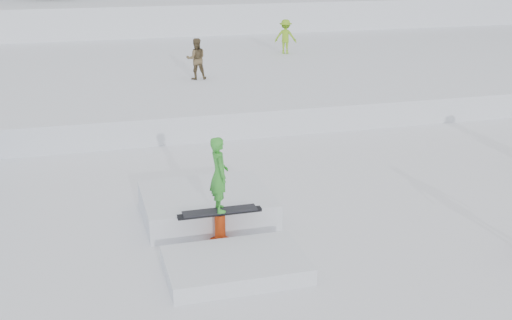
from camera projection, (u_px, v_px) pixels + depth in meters
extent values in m
plane|color=white|center=(259.00, 252.00, 11.88)|extent=(120.00, 120.00, 0.00)
cube|color=white|center=(123.00, 17.00, 38.84)|extent=(60.00, 14.00, 2.40)
cube|color=white|center=(152.00, 72.00, 26.34)|extent=(50.00, 18.00, 0.80)
imported|color=brown|center=(196.00, 59.00, 22.75)|extent=(0.74, 0.59, 1.46)
imported|color=#81BD20|center=(286.00, 37.00, 28.06)|extent=(1.10, 0.92, 1.48)
cube|color=white|center=(207.00, 205.00, 13.31)|extent=(2.60, 2.20, 0.54)
cube|color=white|center=(236.00, 265.00, 11.07)|extent=(2.40, 1.60, 0.30)
cylinder|color=#C03E14|center=(220.00, 242.00, 12.20)|extent=(0.44, 0.44, 0.06)
cylinder|color=#C03E14|center=(220.00, 229.00, 12.11)|extent=(0.20, 0.20, 0.60)
cube|color=black|center=(220.00, 213.00, 12.01)|extent=(1.60, 0.16, 0.06)
cube|color=black|center=(220.00, 211.00, 11.99)|extent=(1.40, 0.28, 0.03)
imported|color=green|center=(219.00, 174.00, 11.76)|extent=(0.34, 0.52, 1.42)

